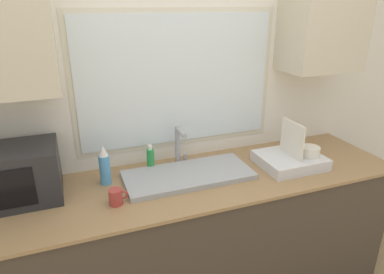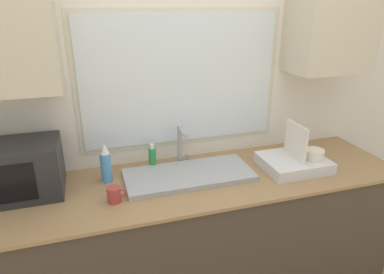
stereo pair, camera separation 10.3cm
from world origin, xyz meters
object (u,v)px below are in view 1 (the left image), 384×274
Objects in this scene: microwave at (12,175)px; dish_rack at (292,158)px; spray_bottle at (104,166)px; soap_bottle at (150,159)px; mug_near_sink at (116,197)px; faucet at (179,143)px.

dish_rack is at bearing -6.01° from microwave.
soap_bottle is at bearing 16.40° from spray_bottle.
mug_near_sink is at bearing -176.74° from dish_rack.
microwave is 0.46m from spray_bottle.
mug_near_sink is at bearing -25.62° from microwave.
soap_bottle is 1.60× the size of mug_near_sink.
microwave reaches higher than mug_near_sink.
mug_near_sink is (0.48, -0.23, -0.10)m from microwave.
microwave is 2.80× the size of soap_bottle.
dish_rack is (0.66, -0.26, -0.10)m from faucet.
microwave is at bearing 154.38° from mug_near_sink.
dish_rack is at bearing -8.77° from spray_bottle.
microwave reaches higher than spray_bottle.
faucet is 1.57× the size of soap_bottle.
spray_bottle is (-1.13, 0.17, 0.06)m from dish_rack.
microwave reaches higher than faucet.
microwave is at bearing 173.99° from dish_rack.
spray_bottle is at bearing 171.23° from dish_rack.
soap_bottle is at bearing 179.88° from faucet.
dish_rack is at bearing 3.26° from mug_near_sink.
microwave is at bearing -173.05° from soap_bottle.
faucet reaches higher than mug_near_sink.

